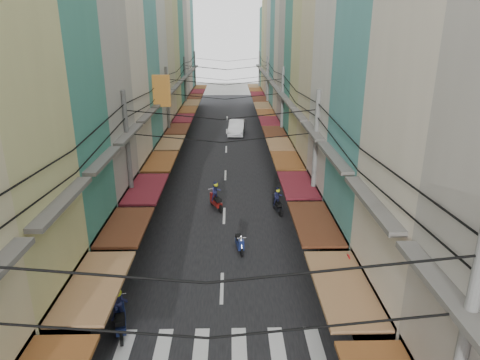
{
  "coord_description": "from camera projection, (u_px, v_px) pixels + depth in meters",
  "views": [
    {
      "loc": [
        0.44,
        -18.62,
        10.95
      ],
      "look_at": [
        0.98,
        5.2,
        2.66
      ],
      "focal_mm": 32.0,
      "sensor_mm": 36.0,
      "label": 1
    }
  ],
  "objects": [
    {
      "name": "utility_poles",
      "position": [
        225.0,
        91.0,
        33.18
      ],
      "size": [
        10.2,
        66.13,
        8.2
      ],
      "color": "slate",
      "rests_on": "ground"
    },
    {
      "name": "parked_scooters",
      "position": [
        322.0,
        304.0,
        17.39
      ],
      "size": [
        13.0,
        14.69,
        1.0
      ],
      "color": "black",
      "rests_on": "ground"
    },
    {
      "name": "moving_scooters",
      "position": [
        211.0,
        236.0,
        22.97
      ],
      "size": [
        7.73,
        13.98,
        1.97
      ],
      "color": "black",
      "rests_on": "ground"
    },
    {
      "name": "white_car",
      "position": [
        237.0,
        134.0,
        48.12
      ],
      "size": [
        5.77,
        2.66,
        1.98
      ],
      "primitive_type": "imported",
      "rotation": [
        0.0,
        0.0,
        -0.08
      ],
      "color": "white",
      "rests_on": "ground"
    },
    {
      "name": "sidewalk_right",
      "position": [
        295.0,
        154.0,
        40.18
      ],
      "size": [
        3.0,
        80.0,
        0.06
      ],
      "primitive_type": "cube",
      "color": "slate",
      "rests_on": "ground"
    },
    {
      "name": "traffic_sign",
      "position": [
        347.0,
        275.0,
        16.08
      ],
      "size": [
        0.1,
        0.69,
        3.13
      ],
      "color": "slate",
      "rests_on": "ground"
    },
    {
      "name": "road",
      "position": [
        226.0,
        155.0,
        40.05
      ],
      "size": [
        10.0,
        80.0,
        0.02
      ],
      "primitive_type": "cube",
      "color": "black",
      "rests_on": "ground"
    },
    {
      "name": "market_umbrella",
      "position": [
        385.0,
        244.0,
        18.8
      ],
      "size": [
        2.27,
        2.27,
        2.39
      ],
      "color": "#B2B2B7",
      "rests_on": "ground"
    },
    {
      "name": "pedestrians",
      "position": [
        151.0,
        243.0,
        21.24
      ],
      "size": [
        13.23,
        18.63,
        2.24
      ],
      "color": "#281E29",
      "rests_on": "ground"
    },
    {
      "name": "sidewalk_left",
      "position": [
        156.0,
        155.0,
        39.91
      ],
      "size": [
        3.0,
        80.0,
        0.06
      ],
      "primitive_type": "cube",
      "color": "slate",
      "rests_on": "ground"
    },
    {
      "name": "ground",
      "position": [
        223.0,
        265.0,
        21.17
      ],
      "size": [
        160.0,
        160.0,
        0.0
      ],
      "primitive_type": "plane",
      "color": "slate",
      "rests_on": "ground"
    },
    {
      "name": "building_row_right",
      "position": [
        324.0,
        52.0,
        33.77
      ],
      "size": [
        7.8,
        68.98,
        22.59
      ],
      "color": "#3B8270",
      "rests_on": "ground"
    },
    {
      "name": "bicycle",
      "position": [
        347.0,
        295.0,
        18.8
      ],
      "size": [
        1.81,
        1.19,
        1.17
      ],
      "primitive_type": "imported",
      "rotation": [
        0.0,
        0.0,
        1.93
      ],
      "color": "black",
      "rests_on": "ground"
    },
    {
      "name": "crosswalk",
      "position": [
        220.0,
        350.0,
        15.5
      ],
      "size": [
        7.55,
        2.4,
        0.01
      ],
      "color": "silver",
      "rests_on": "ground"
    },
    {
      "name": "building_row_left",
      "position": [
        123.0,
        47.0,
        33.43
      ],
      "size": [
        7.8,
        67.67,
        23.7
      ],
      "color": "beige",
      "rests_on": "ground"
    }
  ]
}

